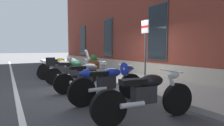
# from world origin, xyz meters

# --- Properties ---
(ground_plane) EXTENTS (140.00, 140.00, 0.00)m
(ground_plane) POSITION_xyz_m (0.00, 0.00, 0.00)
(ground_plane) COLOR #38383A
(sidewalk) EXTENTS (33.43, 2.50, 0.13)m
(sidewalk) POSITION_xyz_m (0.00, 1.25, 0.07)
(sidewalk) COLOR gray
(sidewalk) RESTS_ON ground_plane
(lane_stripe) EXTENTS (33.43, 0.12, 0.01)m
(lane_stripe) POSITION_xyz_m (0.00, -3.20, 0.00)
(lane_stripe) COLOR silver
(lane_stripe) RESTS_ON ground_plane
(motorcycle_yellow_naked) EXTENTS (0.62, 2.01, 0.95)m
(motorcycle_yellow_naked) POSITION_xyz_m (-3.49, -1.09, 0.47)
(motorcycle_yellow_naked) COLOR black
(motorcycle_yellow_naked) RESTS_ON ground_plane
(motorcycle_white_sport) EXTENTS (0.73, 2.00, 0.98)m
(motorcycle_white_sport) POSITION_xyz_m (-2.09, -1.25, 0.54)
(motorcycle_white_sport) COLOR black
(motorcycle_white_sport) RESTS_ON ground_plane
(motorcycle_green_touring) EXTENTS (0.80, 2.00, 1.32)m
(motorcycle_green_touring) POSITION_xyz_m (-0.71, -1.34, 0.55)
(motorcycle_green_touring) COLOR black
(motorcycle_green_touring) RESTS_ON ground_plane
(motorcycle_grey_naked) EXTENTS (0.62, 2.05, 0.95)m
(motorcycle_grey_naked) POSITION_xyz_m (0.77, -1.23, 0.48)
(motorcycle_grey_naked) COLOR black
(motorcycle_grey_naked) RESTS_ON ground_plane
(motorcycle_blue_sport) EXTENTS (0.62, 2.08, 1.00)m
(motorcycle_blue_sport) POSITION_xyz_m (2.13, -1.15, 0.55)
(motorcycle_blue_sport) COLOR black
(motorcycle_blue_sport) RESTS_ON ground_plane
(motorcycle_black_naked) EXTENTS (0.62, 2.14, 0.93)m
(motorcycle_black_naked) POSITION_xyz_m (3.53, -1.17, 0.47)
(motorcycle_black_naked) COLOR black
(motorcycle_black_naked) RESTS_ON ground_plane
(parking_sign) EXTENTS (0.36, 0.07, 2.24)m
(parking_sign) POSITION_xyz_m (1.17, 0.78, 1.59)
(parking_sign) COLOR #4C4C51
(parking_sign) RESTS_ON sidewalk
(barrel_planter) EXTENTS (0.70, 0.70, 0.91)m
(barrel_planter) POSITION_xyz_m (-4.22, 1.27, 0.50)
(barrel_planter) COLOR brown
(barrel_planter) RESTS_ON sidewalk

